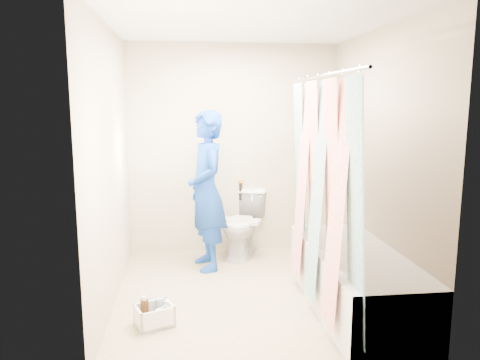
{
  "coord_description": "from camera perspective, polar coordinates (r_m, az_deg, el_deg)",
  "views": [
    {
      "loc": [
        -0.56,
        -4.06,
        1.75
      ],
      "look_at": [
        -0.05,
        0.25,
        1.02
      ],
      "focal_mm": 35.0,
      "sensor_mm": 36.0,
      "label": 1
    }
  ],
  "objects": [
    {
      "name": "tank_lid",
      "position": [
        5.23,
        -0.02,
        -5.02
      ],
      "size": [
        0.49,
        0.35,
        0.03
      ],
      "primitive_type": "cube",
      "rotation": [
        0.0,
        0.0,
        -0.39
      ],
      "color": "silver",
      "rests_on": "toilet"
    },
    {
      "name": "wall_front",
      "position": [
        2.87,
        4.7,
        -1.55
      ],
      "size": [
        2.4,
        0.02,
        2.4
      ],
      "primitive_type": "cube",
      "color": "tan",
      "rests_on": "ground"
    },
    {
      "name": "toilet",
      "position": [
        5.36,
        0.32,
        -5.37
      ],
      "size": [
        0.66,
        0.83,
        0.74
      ],
      "primitive_type": "imported",
      "rotation": [
        0.0,
        0.0,
        -0.39
      ],
      "color": "white",
      "rests_on": "ground"
    },
    {
      "name": "wall_right",
      "position": [
        4.46,
        16.6,
        2.07
      ],
      "size": [
        0.02,
        2.6,
        2.4
      ],
      "primitive_type": "cube",
      "color": "tan",
      "rests_on": "ground"
    },
    {
      "name": "ceiling",
      "position": [
        4.15,
        1.19,
        18.57
      ],
      "size": [
        2.4,
        2.6,
        0.02
      ],
      "primitive_type": "cube",
      "color": "silver",
      "rests_on": "wall_back"
    },
    {
      "name": "floor",
      "position": [
        4.46,
        1.08,
        -13.57
      ],
      "size": [
        2.6,
        2.6,
        0.0
      ],
      "primitive_type": "plane",
      "color": "gray",
      "rests_on": "ground"
    },
    {
      "name": "curtain_rod",
      "position": [
        3.8,
        10.07,
        12.43
      ],
      "size": [
        0.02,
        1.9,
        0.02
      ],
      "primitive_type": "cylinder",
      "rotation": [
        1.57,
        0.0,
        0.0
      ],
      "color": "silver",
      "rests_on": "wall_back"
    },
    {
      "name": "plumber",
      "position": [
        4.88,
        -4.09,
        -1.33
      ],
      "size": [
        0.52,
        0.68,
        1.66
      ],
      "primitive_type": "imported",
      "rotation": [
        0.0,
        0.0,
        -1.35
      ],
      "color": "#101DA6",
      "rests_on": "ground"
    },
    {
      "name": "wall_left",
      "position": [
        4.14,
        -15.55,
        1.58
      ],
      "size": [
        0.02,
        2.6,
        2.4
      ],
      "primitive_type": "cube",
      "color": "tan",
      "rests_on": "ground"
    },
    {
      "name": "tank_internals",
      "position": [
        5.47,
        0.44,
        -1.21
      ],
      "size": [
        0.17,
        0.1,
        0.24
      ],
      "color": "black",
      "rests_on": "toilet"
    },
    {
      "name": "bathtub",
      "position": [
        4.17,
        13.81,
        -11.55
      ],
      "size": [
        0.7,
        1.75,
        0.5
      ],
      "color": "silver",
      "rests_on": "ground"
    },
    {
      "name": "wall_back",
      "position": [
        5.42,
        -0.77,
        3.74
      ],
      "size": [
        2.4,
        0.02,
        2.4
      ],
      "primitive_type": "cube",
      "color": "tan",
      "rests_on": "ground"
    },
    {
      "name": "shower_curtain",
      "position": [
        3.86,
        9.67,
        -1.48
      ],
      "size": [
        0.06,
        1.75,
        1.8
      ],
      "primitive_type": "cube",
      "color": "white",
      "rests_on": "curtain_rod"
    },
    {
      "name": "cleaning_caddy",
      "position": [
        3.9,
        -10.27,
        -15.99
      ],
      "size": [
        0.34,
        0.31,
        0.21
      ],
      "rotation": [
        0.0,
        0.0,
        0.38
      ],
      "color": "white",
      "rests_on": "ground"
    }
  ]
}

